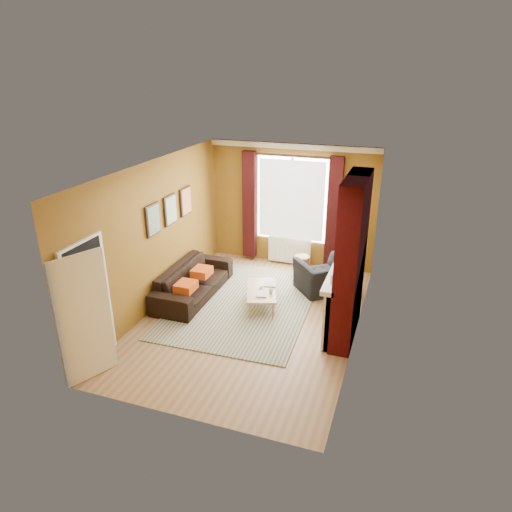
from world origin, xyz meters
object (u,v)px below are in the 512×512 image
at_px(sofa, 193,281).
at_px(armchair, 324,276).
at_px(floor_lamp, 356,224).
at_px(wicker_stool, 302,265).
at_px(coffee_table, 261,291).

xyz_separation_m(sofa, armchair, (2.47, 1.04, 0.02)).
bearing_deg(sofa, floor_lamp, -60.96).
bearing_deg(sofa, wicker_stool, -47.00).
height_order(armchair, floor_lamp, floor_lamp).
distance_m(armchair, wicker_stool, 0.94).
bearing_deg(wicker_stool, armchair, -46.77).
relative_size(sofa, floor_lamp, 1.29).
height_order(coffee_table, floor_lamp, floor_lamp).
distance_m(armchair, coffee_table, 1.45).
height_order(sofa, armchair, armchair).
height_order(armchair, wicker_stool, armchair).
height_order(sofa, floor_lamp, floor_lamp).
relative_size(sofa, wicker_stool, 5.11).
relative_size(armchair, coffee_table, 0.87).
bearing_deg(sofa, armchair, -67.27).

